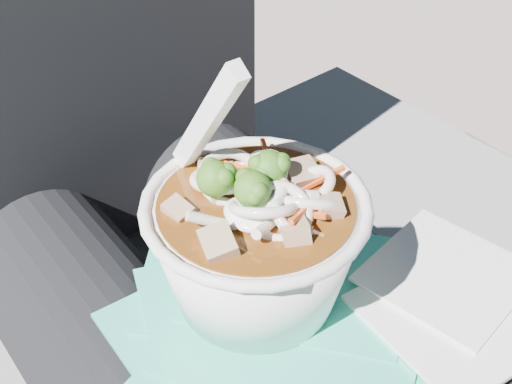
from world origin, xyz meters
TOP-DOWN VIEW (x-y plane):
  - lap at (0.00, 0.00)m, footprint 0.33×0.48m
  - person_body at (0.00, 0.09)m, footprint 0.34×0.94m
  - plastic_bag at (-0.00, -0.03)m, footprint 0.30×0.30m
  - napkins at (0.11, -0.10)m, footprint 0.15×0.16m
  - udon_bowl at (-0.00, -0.01)m, footprint 0.18×0.18m

SIDE VIEW (x-z plane):
  - lap at x=0.00m, z-range 0.48..0.63m
  - person_body at x=0.00m, z-range 0.06..1.09m
  - plastic_bag at x=0.00m, z-range 0.63..0.64m
  - napkins at x=0.11m, z-range 0.64..0.65m
  - udon_bowl at x=0.00m, z-range 0.60..0.80m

